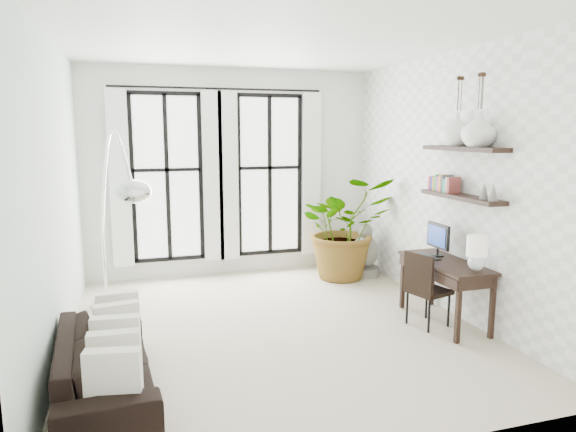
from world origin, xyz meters
name	(u,v)px	position (x,y,z in m)	size (l,w,h in m)	color
floor	(275,327)	(0.00, 0.00, 0.00)	(5.00, 5.00, 0.00)	beige
ceiling	(274,40)	(0.00, 0.00, 3.20)	(5.00, 5.00, 0.00)	white
wall_left	(54,198)	(-2.25, 0.00, 1.60)	(5.00, 5.00, 0.00)	silver
wall_right	(450,184)	(2.25, 0.00, 1.60)	(5.00, 5.00, 0.00)	white
wall_back	(232,173)	(0.00, 2.50, 1.60)	(4.50, 4.50, 0.00)	white
windows	(220,176)	(-0.20, 2.43, 1.56)	(3.26, 0.13, 2.65)	white
wall_shelves	(460,177)	(2.11, -0.39, 1.73)	(0.25, 1.30, 0.60)	black
sofa	(105,365)	(-1.80, -1.09, 0.28)	(1.91, 0.75, 0.56)	black
throw_pillows	(116,339)	(-1.70, -1.09, 0.50)	(0.40, 1.52, 0.40)	silver
plant	(345,227)	(1.58, 1.69, 0.79)	(1.43, 1.24, 1.59)	#2D7228
desk	(448,266)	(1.95, -0.48, 0.71)	(0.54, 1.27, 1.14)	black
desk_chair	(424,285)	(1.65, -0.48, 0.50)	(0.52, 0.52, 0.88)	black
arc_lamp	(112,177)	(-1.70, 0.16, 1.78)	(0.72, 2.74, 2.27)	silver
buddha	(365,254)	(1.94, 1.70, 0.35)	(0.46, 0.46, 0.82)	gray
vase_a	(479,129)	(2.11, -0.68, 2.27)	(0.37, 0.37, 0.38)	white
vase_b	(457,129)	(2.11, -0.28, 2.27)	(0.37, 0.37, 0.38)	white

